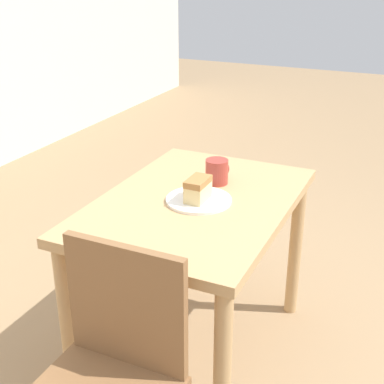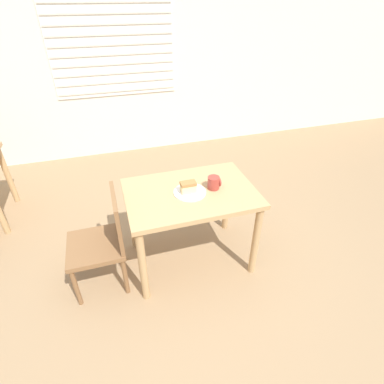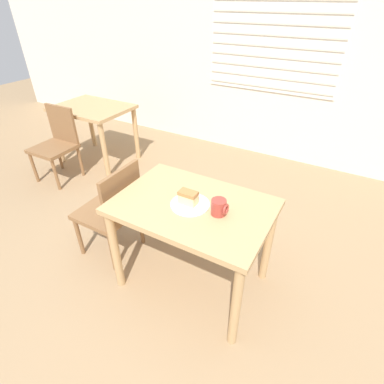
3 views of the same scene
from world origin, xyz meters
TOP-DOWN VIEW (x-y plane):
  - ground_plane at (0.00, 0.00)m, footprint 14.00×14.00m
  - wall_back at (0.00, 3.03)m, footprint 10.00×0.10m
  - dining_table_near at (0.15, 0.55)m, footprint 1.04×0.72m
  - dining_table_far at (-1.97, 1.73)m, footprint 0.93×0.69m
  - chair_near_window at (-0.58, 0.51)m, footprint 0.43×0.43m
  - chair_far_corner at (-2.04, 1.18)m, footprint 0.44×0.44m
  - plate at (0.13, 0.53)m, footprint 0.26×0.26m
  - cake_slice at (0.12, 0.53)m, footprint 0.12×0.07m
  - coffee_mug at (0.34, 0.54)m, footprint 0.10×0.10m

SIDE VIEW (x-z plane):
  - ground_plane at x=0.00m, z-range 0.00..0.00m
  - chair_near_window at x=-0.58m, z-range 0.03..0.88m
  - chair_far_corner at x=-2.04m, z-range 0.03..0.88m
  - dining_table_far at x=-1.97m, z-range 0.24..0.98m
  - dining_table_near at x=0.15m, z-range 0.26..1.00m
  - plate at x=0.13m, z-range 0.74..0.75m
  - coffee_mug at x=0.34m, z-range 0.74..0.85m
  - cake_slice at x=0.12m, z-range 0.75..0.84m
  - wall_back at x=0.00m, z-range 0.00..2.80m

